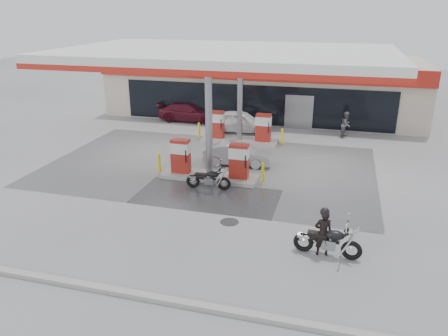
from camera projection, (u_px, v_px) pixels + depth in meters
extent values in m
plane|color=gray|center=(196.00, 195.00, 18.53)|extent=(90.00, 90.00, 0.00)
cube|color=#4C4C4F|center=(207.00, 196.00, 18.40)|extent=(6.00, 3.00, 0.00)
cylinder|color=#38383A|center=(229.00, 222.00, 16.22)|extent=(0.70, 0.70, 0.01)
cube|color=gray|center=(115.00, 291.00, 12.17)|extent=(28.00, 0.25, 0.15)
cube|color=beige|center=(265.00, 86.00, 32.29)|extent=(22.00, 8.00, 4.00)
cube|color=black|center=(254.00, 105.00, 28.86)|extent=(18.00, 0.10, 2.60)
cube|color=#B32116|center=(254.00, 73.00, 28.06)|extent=(22.00, 0.25, 1.00)
cube|color=navy|center=(368.00, 77.00, 26.28)|extent=(3.50, 0.12, 0.80)
cube|color=gray|center=(299.00, 112.00, 28.18)|extent=(1.80, 0.14, 2.20)
cube|color=silver|center=(226.00, 55.00, 21.20)|extent=(16.00, 10.00, 0.60)
cube|color=#B32116|center=(193.00, 73.00, 16.79)|extent=(16.00, 0.12, 0.24)
cube|color=#B32116|center=(248.00, 50.00, 25.73)|extent=(16.00, 0.12, 0.24)
cylinder|color=gray|center=(209.00, 124.00, 19.43)|extent=(0.32, 0.32, 5.00)
cylinder|color=gray|center=(240.00, 99.00, 24.85)|extent=(0.32, 0.32, 5.00)
cube|color=#9E9E99|center=(210.00, 177.00, 20.30)|extent=(4.50, 1.30, 0.18)
cube|color=maroon|center=(181.00, 156.00, 20.34)|extent=(0.85, 0.48, 1.60)
cube|color=maroon|center=(239.00, 161.00, 19.65)|extent=(0.85, 0.48, 1.60)
cube|color=silver|center=(180.00, 148.00, 20.20)|extent=(0.88, 0.52, 0.50)
cube|color=silver|center=(239.00, 153.00, 19.51)|extent=(0.88, 0.52, 0.50)
cylinder|color=yellow|center=(159.00, 163.00, 20.77)|extent=(0.14, 0.14, 0.90)
cylinder|color=yellow|center=(263.00, 173.00, 19.53)|extent=(0.14, 0.14, 0.90)
cube|color=#9E9E99|center=(239.00, 141.00, 25.73)|extent=(4.50, 1.30, 0.18)
cube|color=maroon|center=(217.00, 124.00, 25.76)|extent=(0.85, 0.48, 1.60)
cube|color=maroon|center=(263.00, 128.00, 25.07)|extent=(0.85, 0.48, 1.60)
cube|color=silver|center=(217.00, 118.00, 25.62)|extent=(0.88, 0.52, 0.50)
cube|color=silver|center=(264.00, 121.00, 24.93)|extent=(0.88, 0.52, 0.50)
cylinder|color=yellow|center=(199.00, 130.00, 26.19)|extent=(0.14, 0.14, 0.90)
cylinder|color=yellow|center=(282.00, 136.00, 24.95)|extent=(0.14, 0.14, 0.90)
torus|color=black|center=(352.00, 250.00, 13.72)|extent=(0.67, 0.21, 0.66)
torus|color=black|center=(303.00, 242.00, 14.20)|extent=(0.67, 0.21, 0.66)
cube|color=gray|center=(329.00, 244.00, 13.91)|extent=(0.46, 0.30, 0.33)
cube|color=black|center=(324.00, 240.00, 13.93)|extent=(1.00, 0.19, 0.09)
ellipsoid|color=black|center=(335.00, 235.00, 13.74)|extent=(0.64, 0.40, 0.31)
cube|color=black|center=(317.00, 234.00, 13.94)|extent=(0.63, 0.31, 0.11)
cylinder|color=silver|center=(347.00, 228.00, 13.52)|extent=(0.11, 0.84, 0.04)
sphere|color=silver|center=(351.00, 232.00, 13.52)|extent=(0.20, 0.20, 0.20)
cylinder|color=silver|center=(312.00, 242.00, 14.26)|extent=(1.00, 0.17, 0.09)
imported|color=black|center=(323.00, 233.00, 13.85)|extent=(0.65, 0.51, 1.57)
torus|color=black|center=(224.00, 184.00, 18.93)|extent=(0.61, 0.18, 0.61)
torus|color=black|center=(193.00, 181.00, 19.20)|extent=(0.61, 0.18, 0.61)
cube|color=gray|center=(209.00, 181.00, 19.03)|extent=(0.42, 0.27, 0.30)
cube|color=black|center=(206.00, 178.00, 19.02)|extent=(0.91, 0.16, 0.08)
ellipsoid|color=black|center=(213.00, 174.00, 18.89)|extent=(0.58, 0.36, 0.28)
cube|color=black|center=(201.00, 175.00, 19.00)|extent=(0.57, 0.28, 0.10)
cylinder|color=silver|center=(219.00, 168.00, 18.72)|extent=(0.08, 0.77, 0.04)
sphere|color=silver|center=(222.00, 171.00, 18.74)|extent=(0.18, 0.18, 0.18)
cylinder|color=silver|center=(199.00, 181.00, 19.29)|extent=(0.91, 0.14, 0.08)
imported|color=white|center=(240.00, 121.00, 27.63)|extent=(4.10, 1.90, 1.36)
imported|color=slate|center=(346.00, 124.00, 26.53)|extent=(0.82, 0.92, 1.55)
imported|color=#A5A8AD|center=(238.00, 154.00, 21.93)|extent=(3.51, 1.52, 1.12)
imported|color=#521220|center=(190.00, 112.00, 30.26)|extent=(4.45, 1.85, 1.29)
imported|color=#16174B|center=(337.00, 115.00, 29.66)|extent=(4.16, 2.30, 1.10)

